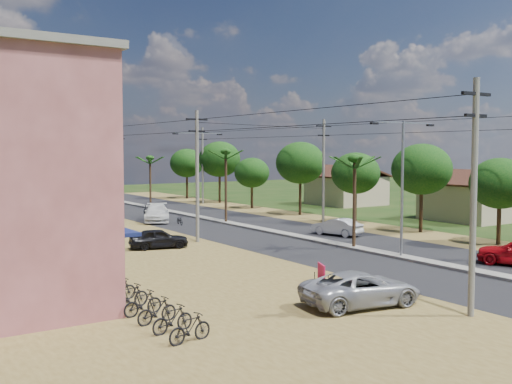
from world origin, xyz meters
TOP-DOWN VIEW (x-y plane):
  - ground at (0.00, 0.00)m, footprint 160.00×160.00m
  - road at (0.00, 15.00)m, footprint 12.00×110.00m
  - median at (0.00, 18.00)m, footprint 1.00×90.00m
  - dirt_lot_west at (-15.00, 8.00)m, footprint 18.00×46.00m
  - dirt_shoulder_east at (8.50, 15.00)m, footprint 5.00×90.00m
  - house_east_near at (20.00, 10.00)m, footprint 7.60×7.50m
  - house_east_far at (21.00, 28.00)m, footprint 7.60×7.50m
  - tree_east_b at (9.30, 0.00)m, footprint 4.00×4.00m
  - tree_east_c at (9.70, 7.00)m, footprint 4.60×4.60m
  - tree_east_d at (9.40, 14.00)m, footprint 4.20×4.20m
  - tree_east_e at (9.60, 22.00)m, footprint 4.80×4.80m
  - tree_east_f at (9.20, 30.00)m, footprint 3.80×3.80m
  - tree_east_g at (9.80, 38.00)m, footprint 5.00×5.00m
  - tree_east_h at (9.50, 46.00)m, footprint 4.40×4.40m
  - palm_median_near at (0.00, 4.00)m, footprint 2.00×2.00m
  - palm_median_mid at (0.00, 20.00)m, footprint 2.00×2.00m
  - palm_median_far at (0.00, 36.00)m, footprint 2.00×2.00m
  - streetlight_near at (0.00, 0.00)m, footprint 5.10×0.18m
  - streetlight_mid at (0.00, 25.00)m, footprint 5.10×0.18m
  - streetlight_far at (0.00, 50.00)m, footprint 5.10×0.18m
  - utility_pole_w_a at (-7.00, -10.00)m, footprint 1.60×0.24m
  - utility_pole_w_b at (-7.00, 12.00)m, footprint 1.60×0.24m
  - utility_pole_w_c at (-7.00, 34.00)m, footprint 1.60×0.24m
  - utility_pole_w_d at (-7.00, 55.00)m, footprint 1.60×0.24m
  - utility_pole_e_b at (7.50, 16.00)m, footprint 1.60×0.24m
  - utility_pole_e_c at (7.50, 38.00)m, footprint 1.60×0.24m
  - car_silver_mid at (3.07, 9.15)m, footprint 2.27×4.08m
  - car_white_far at (-4.45, 24.41)m, footprint 4.08×5.58m
  - car_parked_silver at (-9.40, -6.57)m, footprint 5.30×3.08m
  - car_parked_dark at (-10.32, 11.04)m, footprint 4.00×2.34m
  - moto_rider_west_a at (-3.78, 21.25)m, footprint 0.79×1.59m
  - moto_rider_west_b at (-3.63, 28.59)m, footprint 0.67×1.85m
  - roadside_sign at (-8.00, -2.39)m, footprint 0.53×1.06m
  - parked_scooter_row at (-17.31, -1.04)m, footprint 1.72×12.43m

SIDE VIEW (x-z plane):
  - ground at x=0.00m, z-range 0.00..0.00m
  - dirt_shoulder_east at x=8.50m, z-range 0.00..0.03m
  - dirt_lot_west at x=-15.00m, z-range 0.00..0.04m
  - road at x=0.00m, z-range 0.00..0.04m
  - median at x=0.00m, z-range 0.00..0.18m
  - moto_rider_west_a at x=-3.78m, z-range 0.00..0.80m
  - roadside_sign at x=-8.00m, z-range 0.00..0.92m
  - parked_scooter_row at x=-17.31m, z-range 0.00..1.00m
  - moto_rider_west_b at x=-3.63m, z-range 0.00..1.09m
  - car_silver_mid at x=3.07m, z-range 0.00..1.27m
  - car_parked_dark at x=-10.32m, z-range 0.00..1.28m
  - car_parked_silver at x=-9.40m, z-range 0.00..1.39m
  - car_white_far at x=-4.45m, z-range 0.00..1.50m
  - house_east_near at x=20.00m, z-range 0.09..4.69m
  - house_east_far at x=21.00m, z-range 0.09..4.69m
  - tree_east_f at x=9.20m, z-range 1.13..6.64m
  - tree_east_b at x=9.30m, z-range 1.20..7.03m
  - tree_east_d at x=9.40m, z-range 1.27..7.41m
  - tree_east_h at x=9.50m, z-range 1.38..7.90m
  - utility_pole_w_a at x=-7.00m, z-range 0.26..9.26m
  - utility_pole_w_b at x=-7.00m, z-range 0.26..9.26m
  - utility_pole_w_c at x=-7.00m, z-range 0.26..9.26m
  - utility_pole_w_d at x=-7.00m, z-range 0.26..9.26m
  - utility_pole_e_b at x=7.50m, z-range 0.26..9.26m
  - utility_pole_e_c at x=7.50m, z-range 0.26..9.26m
  - streetlight_near at x=0.00m, z-range 0.79..8.79m
  - streetlight_mid at x=0.00m, z-range 0.79..8.79m
  - streetlight_far at x=0.00m, z-range 0.79..8.79m
  - tree_east_c at x=9.70m, z-range 1.45..8.28m
  - tree_east_e at x=9.60m, z-range 1.52..8.66m
  - tree_east_g at x=9.80m, z-range 1.55..8.93m
  - palm_median_far at x=0.00m, z-range 2.34..8.19m
  - palm_median_near at x=0.00m, z-range 2.46..8.61m
  - palm_median_mid at x=0.00m, z-range 2.62..9.17m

